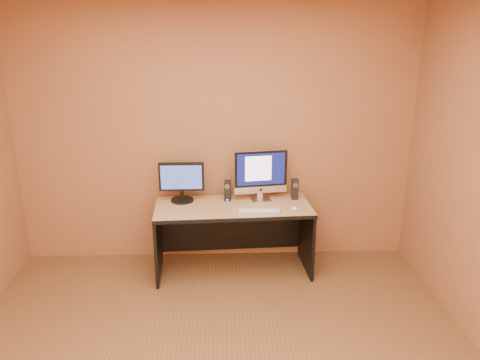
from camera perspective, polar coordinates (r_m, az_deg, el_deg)
The scene contains 10 objects.
walls at distance 2.79m, azimuth -3.50°, elevation -3.52°, with size 4.00×4.00×2.60m, color #8F5B39, non-canonical shape.
desk at distance 4.66m, azimuth -0.82°, elevation -7.17°, with size 1.50×0.66×0.69m, color tan, non-canonical shape.
imac at distance 4.60m, azimuth 2.60°, elevation 0.57°, with size 0.54×0.20×0.52m, color silver, non-canonical shape.
second_monitor at distance 4.62m, azimuth -7.12°, elevation -0.26°, with size 0.45×0.23×0.39m, color black, non-canonical shape.
speaker_left at distance 4.64m, azimuth -1.52°, elevation -1.28°, with size 0.06×0.07×0.21m, color black, non-canonical shape.
speaker_right at distance 4.71m, azimuth 6.70°, elevation -1.11°, with size 0.06×0.07×0.21m, color black, non-canonical shape.
keyboard at distance 4.37m, azimuth 2.34°, elevation -3.82°, with size 0.40×0.11×0.02m, color #B6B6BB.
mouse at distance 4.45m, azimuth 6.64°, elevation -3.44°, with size 0.05×0.10×0.03m, color white.
cable_a at distance 4.77m, azimuth 2.66°, elevation -2.00°, with size 0.01×0.01×0.21m, color black.
cable_b at distance 4.80m, azimuth 2.11°, elevation -1.86°, with size 0.01×0.01×0.17m, color black.
Camera 1 is at (0.07, -2.60, 2.31)m, focal length 35.00 mm.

